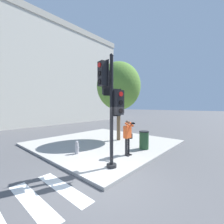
% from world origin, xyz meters
% --- Properties ---
extents(ground_plane, '(160.00, 160.00, 0.00)m').
position_xyz_m(ground_plane, '(0.00, 0.00, 0.00)').
color(ground_plane, '#4C4C4F').
extents(sidewalk_corner, '(8.00, 8.00, 0.12)m').
position_xyz_m(sidewalk_corner, '(3.50, 3.50, 0.06)').
color(sidewalk_corner, '#9E9B96').
rests_on(sidewalk_corner, ground_plane).
extents(traffic_signal_pole, '(1.18, 1.16, 4.43)m').
position_xyz_m(traffic_signal_pole, '(0.78, 0.32, 2.85)').
color(traffic_signal_pole, black).
rests_on(traffic_signal_pole, sidewalk_corner).
extents(person_photographer, '(0.58, 0.54, 1.71)m').
position_xyz_m(person_photographer, '(2.36, 0.68, 1.14)').
color(person_photographer, black).
rests_on(person_photographer, sidewalk_corner).
extents(street_tree, '(3.03, 3.03, 5.45)m').
position_xyz_m(street_tree, '(4.59, 3.05, 3.90)').
color(street_tree, brown).
rests_on(street_tree, sidewalk_corner).
extents(fire_hydrant, '(0.18, 0.24, 0.65)m').
position_xyz_m(fire_hydrant, '(0.83, 2.72, 0.44)').
color(fire_hydrant, '#99999E').
rests_on(fire_hydrant, sidewalk_corner).
extents(trash_bin, '(0.54, 0.54, 1.00)m').
position_xyz_m(trash_bin, '(3.83, 0.61, 0.62)').
color(trash_bin, '#234728').
rests_on(trash_bin, sidewalk_corner).
extents(building_right, '(18.08, 10.95, 13.99)m').
position_xyz_m(building_right, '(8.81, 20.25, 7.01)').
color(building_right, beige).
rests_on(building_right, ground_plane).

